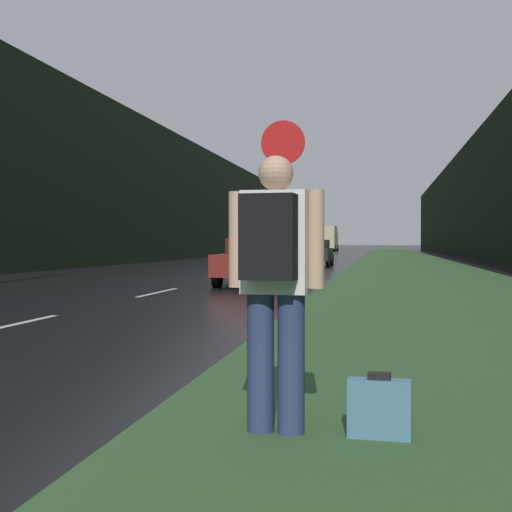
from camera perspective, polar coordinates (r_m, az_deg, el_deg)
grass_verge at (r=42.32m, az=11.93°, el=-0.55°), size 6.00×240.00×0.02m
lane_stripe_b at (r=10.93m, az=-19.23°, el=-5.30°), size 0.12×3.00×0.01m
lane_stripe_c at (r=17.35m, az=-7.84°, el=-2.90°), size 0.12×3.00×0.01m
lane_stripe_d at (r=24.10m, az=-2.72°, el=-1.77°), size 0.12×3.00×0.01m
treeline_far_side at (r=54.49m, az=-6.01°, el=4.44°), size 2.00×140.00×8.78m
treeline_near_side at (r=52.90m, az=18.12°, el=4.58°), size 2.00×140.00×8.93m
stop_sign at (r=9.92m, az=2.17°, el=4.10°), size 0.62×0.07×2.90m
hitchhiker_with_backpack at (r=4.41m, az=1.49°, el=-1.56°), size 0.61×0.44×1.75m
suitcase at (r=4.48m, az=9.83°, el=-12.01°), size 0.39×0.14×0.42m
car_passing_near at (r=20.24m, az=0.20°, el=-0.39°), size 1.98×4.21×1.32m
car_passing_far at (r=36.36m, az=4.58°, el=0.28°), size 1.92×4.06×1.34m
delivery_truck at (r=94.96m, az=5.71°, el=1.44°), size 2.60×8.56×3.34m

